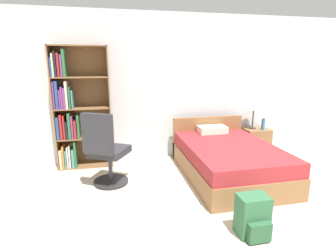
% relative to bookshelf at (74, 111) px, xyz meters
% --- Properties ---
extents(wall_back, '(9.00, 0.06, 2.60)m').
position_rel_bookshelf_xyz_m(wall_back, '(1.83, 0.22, 0.34)').
color(wall_back, silver).
rests_on(wall_back, ground_plane).
extents(bookshelf, '(0.90, 0.32, 2.01)m').
position_rel_bookshelf_xyz_m(bookshelf, '(0.00, 0.00, 0.00)').
color(bookshelf, brown).
rests_on(bookshelf, ground_plane).
extents(bed, '(1.32, 1.94, 0.77)m').
position_rel_bookshelf_xyz_m(bed, '(2.34, -0.87, -0.69)').
color(bed, brown).
rests_on(bed, ground_plane).
extents(office_chair, '(0.68, 0.71, 1.10)m').
position_rel_bookshelf_xyz_m(office_chair, '(0.49, -0.87, -0.45)').
color(office_chair, '#232326').
rests_on(office_chair, ground_plane).
extents(nightstand, '(0.48, 0.43, 0.51)m').
position_rel_bookshelf_xyz_m(nightstand, '(3.31, -0.05, -0.71)').
color(nightstand, brown).
rests_on(nightstand, ground_plane).
extents(table_lamp, '(0.27, 0.27, 0.56)m').
position_rel_bookshelf_xyz_m(table_lamp, '(3.24, -0.03, -0.01)').
color(table_lamp, '#333333').
rests_on(table_lamp, nightstand).
extents(water_bottle, '(0.07, 0.07, 0.21)m').
position_rel_bookshelf_xyz_m(water_bottle, '(3.39, -0.16, -0.36)').
color(water_bottle, teal).
rests_on(water_bottle, nightstand).
extents(backpack_green, '(0.31, 0.30, 0.43)m').
position_rel_bookshelf_xyz_m(backpack_green, '(1.96, -2.34, -0.76)').
color(backpack_green, '#2D603D').
rests_on(backpack_green, ground_plane).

